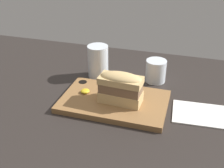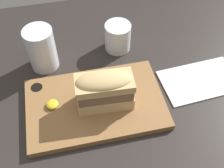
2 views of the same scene
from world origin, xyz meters
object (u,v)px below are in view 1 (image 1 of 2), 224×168
(sandwich, at_px, (121,87))
(water_glass, at_px, (98,63))
(serving_board, at_px, (114,101))
(wine_glass, at_px, (156,72))
(napkin, at_px, (207,115))

(sandwich, height_order, water_glass, water_glass)
(serving_board, relative_size, wine_glass, 4.11)
(napkin, bearing_deg, serving_board, -176.13)
(water_glass, xyz_separation_m, wine_glass, (0.22, 0.03, -0.02))
(water_glass, distance_m, napkin, 0.45)
(serving_board, distance_m, napkin, 0.30)
(serving_board, bearing_deg, napkin, 3.87)
(water_glass, height_order, napkin, water_glass)
(wine_glass, height_order, napkin, wine_glass)
(sandwich, distance_m, napkin, 0.29)
(serving_board, relative_size, napkin, 1.57)
(wine_glass, distance_m, napkin, 0.27)
(serving_board, distance_m, water_glass, 0.21)
(serving_board, distance_m, sandwich, 0.07)
(wine_glass, relative_size, napkin, 0.38)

